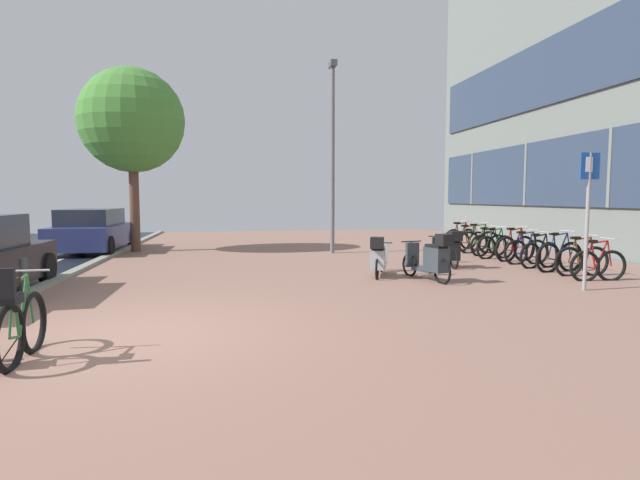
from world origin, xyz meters
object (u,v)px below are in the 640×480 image
(bicycle_rack_05, at_px, (515,248))
(scooter_near, at_px, (379,258))
(scooter_far, at_px, (448,250))
(bicycle_rack_03, at_px, (540,255))
(bicycle_rack_00, at_px, (598,265))
(street_tree, at_px, (132,121))
(bicycle_rack_07, at_px, (489,245))
(bicycle_rack_01, at_px, (582,261))
(bicycle_rack_09, at_px, (469,241))
(scooter_mid, at_px, (431,259))
(bollard_far, at_px, (24,282))
(lamp_post, at_px, (332,148))
(bicycle_rack_02, at_px, (559,257))
(bicycle_rack_04, at_px, (526,252))
(bicycle_foreground, at_px, (16,326))
(bicycle_rack_06, at_px, (495,247))
(bicycle_rack_10, at_px, (461,239))
(parked_car_far, at_px, (93,231))
(bicycle_rack_08, at_px, (479,242))
(parking_sign, at_px, (588,206))

(bicycle_rack_05, height_order, scooter_near, bicycle_rack_05)
(scooter_far, bearing_deg, bicycle_rack_03, -14.21)
(bicycle_rack_00, distance_m, street_tree, 13.97)
(scooter_far, bearing_deg, bicycle_rack_07, 43.16)
(bicycle_rack_01, height_order, bicycle_rack_09, bicycle_rack_01)
(scooter_mid, bearing_deg, bicycle_rack_07, 49.29)
(bicycle_rack_05, bearing_deg, bicycle_rack_09, 91.00)
(bicycle_rack_07, bearing_deg, bollard_far, -154.11)
(bicycle_rack_09, relative_size, lamp_post, 0.22)
(bicycle_rack_02, relative_size, bicycle_rack_05, 1.04)
(bicycle_rack_00, height_order, bollard_far, bicycle_rack_00)
(bicycle_rack_04, bearing_deg, bicycle_foreground, -147.70)
(bicycle_rack_06, relative_size, scooter_mid, 0.81)
(bicycle_rack_02, xyz_separation_m, bicycle_rack_03, (-0.07, 0.67, -0.02))
(bicycle_rack_05, xyz_separation_m, bicycle_rack_06, (-0.23, 0.67, -0.01))
(bicycle_rack_02, distance_m, scooter_near, 4.51)
(bollard_far, bearing_deg, bicycle_rack_06, 23.30)
(street_tree, bearing_deg, scooter_near, -44.99)
(bicycle_rack_03, distance_m, street_tree, 12.92)
(bicycle_rack_02, height_order, scooter_far, bicycle_rack_02)
(bicycle_foreground, xyz_separation_m, bicycle_rack_09, (10.07, 9.72, -0.06))
(bicycle_rack_06, bearing_deg, bicycle_rack_01, -85.71)
(bicycle_rack_05, distance_m, bicycle_rack_10, 3.37)
(parked_car_far, bearing_deg, bicycle_rack_08, -12.31)
(bicycle_rack_10, xyz_separation_m, parking_sign, (-1.12, -7.69, 1.26))
(bicycle_rack_02, xyz_separation_m, bicycle_rack_04, (-0.02, 1.35, -0.02))
(bicycle_rack_03, relative_size, bicycle_rack_07, 0.97)
(bicycle_rack_04, xyz_separation_m, scooter_near, (-4.49, -1.33, 0.09))
(lamp_post, bearing_deg, bicycle_rack_07, -18.40)
(scooter_far, bearing_deg, bollard_far, -159.77)
(bicycle_rack_02, relative_size, street_tree, 0.24)
(parking_sign, bearing_deg, bicycle_rack_04, 73.79)
(parking_sign, bearing_deg, bicycle_foreground, -163.26)
(bicycle_rack_02, xyz_separation_m, parking_sign, (-1.08, -2.29, 1.26))
(parking_sign, height_order, lamp_post, lamp_post)
(bicycle_rack_06, bearing_deg, bicycle_rack_08, 82.65)
(street_tree, bearing_deg, parking_sign, -41.56)
(bicycle_rack_02, bearing_deg, bicycle_rack_01, -82.55)
(bicycle_rack_07, xyz_separation_m, parking_sign, (-1.07, -5.67, 1.28))
(bicycle_rack_05, distance_m, bicycle_rack_07, 1.35)
(bicycle_rack_01, xyz_separation_m, bicycle_rack_03, (-0.16, 1.35, -0.01))
(bicycle_rack_08, relative_size, bicycle_rack_10, 1.04)
(bicycle_rack_08, xyz_separation_m, bollard_far, (-11.12, -6.07, 0.04))
(parked_car_far, bearing_deg, bicycle_rack_06, -18.37)
(bicycle_rack_02, xyz_separation_m, scooter_mid, (-3.57, -0.77, 0.12))
(bicycle_rack_09, bearing_deg, scooter_near, -133.87)
(scooter_near, distance_m, street_tree, 9.87)
(bicycle_rack_07, distance_m, bicycle_rack_08, 0.68)
(bicycle_rack_03, distance_m, parked_car_far, 13.70)
(bicycle_rack_03, xyz_separation_m, bollard_far, (-11.04, -2.69, 0.07))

